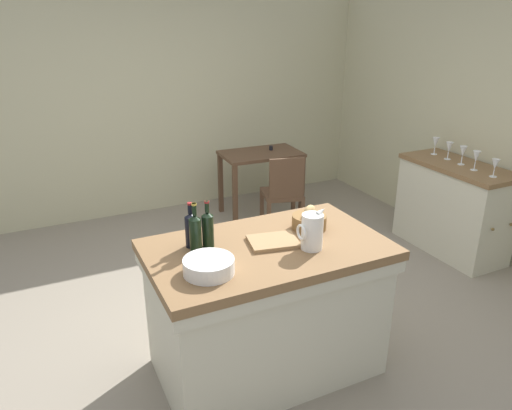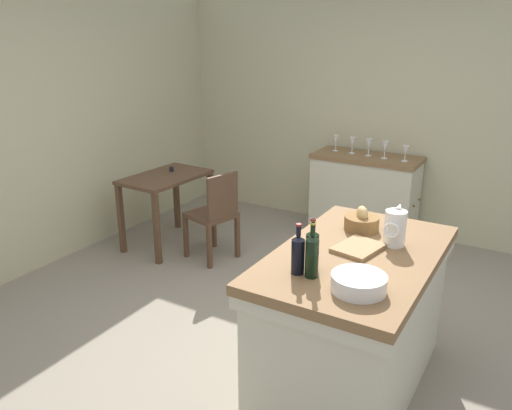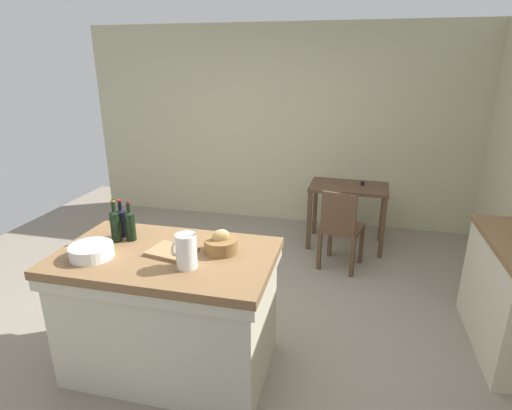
{
  "view_description": "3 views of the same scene",
  "coord_description": "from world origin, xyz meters",
  "px_view_note": "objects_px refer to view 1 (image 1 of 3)",
  "views": [
    {
      "loc": [
        -1.41,
        -2.98,
        2.23
      ],
      "look_at": [
        0.07,
        0.11,
        0.88
      ],
      "focal_mm": 34.0,
      "sensor_mm": 36.0,
      "label": 1
    },
    {
      "loc": [
        -2.89,
        -1.51,
        2.17
      ],
      "look_at": [
        -0.01,
        0.2,
        1.01
      ],
      "focal_mm": 36.05,
      "sensor_mm": 36.0,
      "label": 2
    },
    {
      "loc": [
        0.97,
        -2.89,
        2.13
      ],
      "look_at": [
        0.21,
        0.31,
        0.98
      ],
      "focal_mm": 28.82,
      "sensor_mm": 36.0,
      "label": 3
    }
  ],
  "objects_px": {
    "wine_glass_far_left": "(495,165)",
    "wine_glass_right": "(449,148)",
    "side_cabinet": "(453,208)",
    "wash_bowl": "(209,266)",
    "wine_bottle_amber": "(191,229)",
    "wine_glass_far_right": "(435,143)",
    "island_table": "(267,304)",
    "wine_bottle_dark": "(208,228)",
    "wine_glass_left": "(476,157)",
    "pitcher": "(312,231)",
    "bread_basket": "(309,221)",
    "wooden_chair": "(283,193)",
    "cutting_board": "(273,242)",
    "writing_desk": "(261,163)",
    "wine_glass_middle": "(463,152)",
    "wine_bottle_green": "(195,233)"
  },
  "relations": [
    {
      "from": "wine_glass_far_left",
      "to": "wine_glass_right",
      "type": "bearing_deg",
      "value": 83.96
    },
    {
      "from": "wine_glass_far_left",
      "to": "wine_glass_right",
      "type": "xyz_separation_m",
      "value": [
        0.06,
        0.59,
        0.01
      ]
    },
    {
      "from": "side_cabinet",
      "to": "wine_glass_far_left",
      "type": "xyz_separation_m",
      "value": [
        -0.04,
        -0.41,
        0.56
      ]
    },
    {
      "from": "wash_bowl",
      "to": "wine_glass_right",
      "type": "xyz_separation_m",
      "value": [
        2.93,
        1.14,
        0.06
      ]
    },
    {
      "from": "wine_bottle_amber",
      "to": "wine_glass_right",
      "type": "height_order",
      "value": "wine_bottle_amber"
    },
    {
      "from": "wine_bottle_amber",
      "to": "wine_glass_far_right",
      "type": "xyz_separation_m",
      "value": [
        2.92,
        0.98,
        -0.01
      ]
    },
    {
      "from": "wine_glass_far_right",
      "to": "island_table",
      "type": "bearing_deg",
      "value": -155.02
    },
    {
      "from": "wash_bowl",
      "to": "island_table",
      "type": "bearing_deg",
      "value": 20.9
    },
    {
      "from": "wine_bottle_dark",
      "to": "wine_glass_left",
      "type": "relative_size",
      "value": 1.62
    },
    {
      "from": "pitcher",
      "to": "bread_basket",
      "type": "bearing_deg",
      "value": 61.29
    },
    {
      "from": "wooden_chair",
      "to": "wine_bottle_amber",
      "type": "relative_size",
      "value": 3.12
    },
    {
      "from": "wine_glass_left",
      "to": "wine_glass_right",
      "type": "relative_size",
      "value": 1.06
    },
    {
      "from": "wine_glass_far_right",
      "to": "cutting_board",
      "type": "bearing_deg",
      "value": -154.77
    },
    {
      "from": "island_table",
      "to": "writing_desk",
      "type": "xyz_separation_m",
      "value": [
        1.17,
        2.46,
        0.14
      ]
    },
    {
      "from": "wooden_chair",
      "to": "wine_glass_middle",
      "type": "distance_m",
      "value": 1.79
    },
    {
      "from": "wine_glass_far_left",
      "to": "wine_glass_far_right",
      "type": "bearing_deg",
      "value": 84.49
    },
    {
      "from": "wine_glass_right",
      "to": "wash_bowl",
      "type": "bearing_deg",
      "value": -158.73
    },
    {
      "from": "bread_basket",
      "to": "wine_glass_right",
      "type": "height_order",
      "value": "bread_basket"
    },
    {
      "from": "wooden_chair",
      "to": "bread_basket",
      "type": "distance_m",
      "value": 1.94
    },
    {
      "from": "side_cabinet",
      "to": "pitcher",
      "type": "bearing_deg",
      "value": -157.2
    },
    {
      "from": "wine_glass_middle",
      "to": "writing_desk",
      "type": "bearing_deg",
      "value": 127.68
    },
    {
      "from": "side_cabinet",
      "to": "wine_glass_right",
      "type": "relative_size",
      "value": 6.6
    },
    {
      "from": "cutting_board",
      "to": "wine_glass_left",
      "type": "xyz_separation_m",
      "value": [
        2.39,
        0.59,
        0.09
      ]
    },
    {
      "from": "wash_bowl",
      "to": "cutting_board",
      "type": "bearing_deg",
      "value": 19.93
    },
    {
      "from": "wooden_chair",
      "to": "wine_bottle_dark",
      "type": "relative_size",
      "value": 3.02
    },
    {
      "from": "wash_bowl",
      "to": "wine_bottle_amber",
      "type": "xyz_separation_m",
      "value": [
        0.02,
        0.35,
        0.07
      ]
    },
    {
      "from": "cutting_board",
      "to": "wine_glass_middle",
      "type": "bearing_deg",
      "value": 17.72
    },
    {
      "from": "side_cabinet",
      "to": "wine_bottle_green",
      "type": "xyz_separation_m",
      "value": [
        -2.88,
        -0.69,
        0.59
      ]
    },
    {
      "from": "side_cabinet",
      "to": "wine_glass_left",
      "type": "bearing_deg",
      "value": -99.06
    },
    {
      "from": "wine_glass_far_left",
      "to": "wine_glass_middle",
      "type": "xyz_separation_m",
      "value": [
        0.04,
        0.4,
        0.01
      ]
    },
    {
      "from": "wine_glass_right",
      "to": "island_table",
      "type": "bearing_deg",
      "value": -158.66
    },
    {
      "from": "wine_glass_middle",
      "to": "wine_glass_far_left",
      "type": "bearing_deg",
      "value": -96.01
    },
    {
      "from": "wash_bowl",
      "to": "bread_basket",
      "type": "height_order",
      "value": "bread_basket"
    },
    {
      "from": "wine_glass_far_right",
      "to": "wine_bottle_amber",
      "type": "bearing_deg",
      "value": -161.44
    },
    {
      "from": "wine_bottle_green",
      "to": "wine_glass_right",
      "type": "height_order",
      "value": "wine_bottle_green"
    },
    {
      "from": "wine_bottle_amber",
      "to": "wine_bottle_green",
      "type": "relative_size",
      "value": 0.92
    },
    {
      "from": "pitcher",
      "to": "wine_bottle_amber",
      "type": "xyz_separation_m",
      "value": [
        -0.64,
        0.34,
        0.0
      ]
    },
    {
      "from": "cutting_board",
      "to": "wash_bowl",
      "type": "bearing_deg",
      "value": -160.07
    },
    {
      "from": "wine_bottle_green",
      "to": "island_table",
      "type": "bearing_deg",
      "value": -13.74
    },
    {
      "from": "wine_glass_right",
      "to": "wine_bottle_dark",
      "type": "bearing_deg",
      "value": -163.61
    },
    {
      "from": "wine_glass_right",
      "to": "wine_bottle_amber",
      "type": "bearing_deg",
      "value": -164.85
    },
    {
      "from": "island_table",
      "to": "wine_bottle_amber",
      "type": "relative_size",
      "value": 5.13
    },
    {
      "from": "wine_bottle_amber",
      "to": "wine_glass_right",
      "type": "relative_size",
      "value": 1.66
    },
    {
      "from": "wine_glass_far_left",
      "to": "cutting_board",
      "type": "bearing_deg",
      "value": -171.0
    },
    {
      "from": "wine_bottle_green",
      "to": "wash_bowl",
      "type": "bearing_deg",
      "value": -94.36
    },
    {
      "from": "wine_bottle_dark",
      "to": "wine_glass_right",
      "type": "distance_m",
      "value": 2.93
    },
    {
      "from": "writing_desk",
      "to": "wine_bottle_green",
      "type": "xyz_separation_m",
      "value": [
        -1.59,
        -2.36,
        0.41
      ]
    },
    {
      "from": "wine_glass_far_left",
      "to": "pitcher",
      "type": "bearing_deg",
      "value": -166.3
    },
    {
      "from": "cutting_board",
      "to": "writing_desk",
      "type": "bearing_deg",
      "value": 65.45
    },
    {
      "from": "side_cabinet",
      "to": "bread_basket",
      "type": "xyz_separation_m",
      "value": [
        -2.1,
        -0.69,
        0.52
      ]
    }
  ]
}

